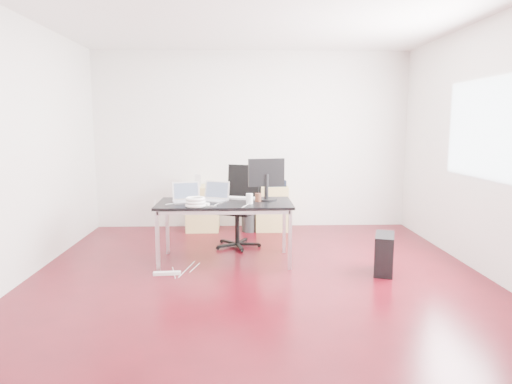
{
  "coord_description": "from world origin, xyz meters",
  "views": [
    {
      "loc": [
        -0.19,
        -4.85,
        1.65
      ],
      "look_at": [
        0.0,
        0.55,
        0.85
      ],
      "focal_mm": 32.0,
      "sensor_mm": 36.0,
      "label": 1
    }
  ],
  "objects_px": {
    "office_chair": "(240,202)",
    "filing_cabinet_right": "(271,208)",
    "desk": "(225,206)",
    "filing_cabinet_left": "(203,208)",
    "pc_tower": "(384,254)"
  },
  "relations": [
    {
      "from": "office_chair",
      "to": "filing_cabinet_right",
      "type": "height_order",
      "value": "office_chair"
    },
    {
      "from": "office_chair",
      "to": "pc_tower",
      "type": "height_order",
      "value": "office_chair"
    },
    {
      "from": "pc_tower",
      "to": "filing_cabinet_left",
      "type": "bearing_deg",
      "value": 153.95
    },
    {
      "from": "filing_cabinet_right",
      "to": "pc_tower",
      "type": "distance_m",
      "value": 2.46
    },
    {
      "from": "pc_tower",
      "to": "filing_cabinet_right",
      "type": "bearing_deg",
      "value": 135.92
    },
    {
      "from": "desk",
      "to": "filing_cabinet_right",
      "type": "distance_m",
      "value": 1.84
    },
    {
      "from": "filing_cabinet_left",
      "to": "office_chair",
      "type": "bearing_deg",
      "value": -58.52
    },
    {
      "from": "desk",
      "to": "filing_cabinet_left",
      "type": "bearing_deg",
      "value": 103.49
    },
    {
      "from": "desk",
      "to": "pc_tower",
      "type": "bearing_deg",
      "value": -15.75
    },
    {
      "from": "desk",
      "to": "filing_cabinet_right",
      "type": "bearing_deg",
      "value": 68.2
    },
    {
      "from": "office_chair",
      "to": "filing_cabinet_left",
      "type": "height_order",
      "value": "office_chair"
    },
    {
      "from": "desk",
      "to": "filing_cabinet_right",
      "type": "relative_size",
      "value": 2.29
    },
    {
      "from": "desk",
      "to": "office_chair",
      "type": "bearing_deg",
      "value": 76.33
    },
    {
      "from": "filing_cabinet_left",
      "to": "desk",
      "type": "bearing_deg",
      "value": -76.51
    },
    {
      "from": "office_chair",
      "to": "desk",
      "type": "bearing_deg",
      "value": -79.6
    }
  ]
}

